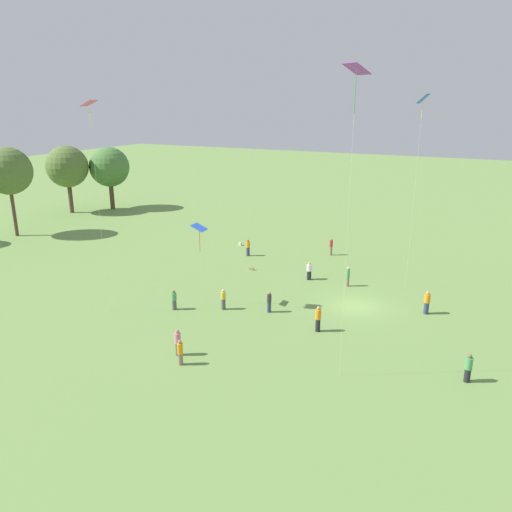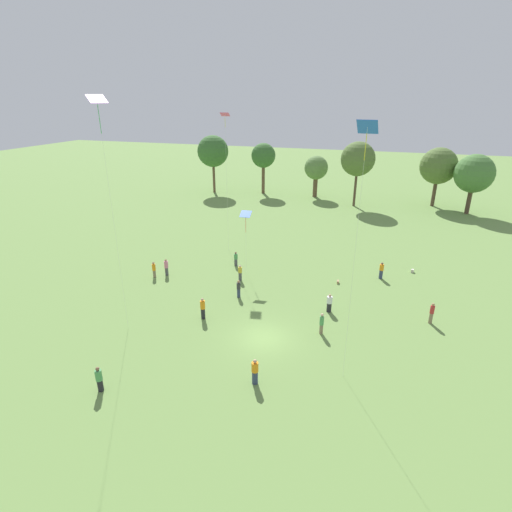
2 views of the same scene
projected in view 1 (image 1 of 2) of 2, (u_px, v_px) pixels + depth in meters
name	position (u px, v px, depth m)	size (l,w,h in m)	color
ground_plane	(356.00, 306.00, 39.88)	(240.00, 240.00, 0.00)	#6B8E47
tree_3	(8.00, 171.00, 58.54)	(5.57, 5.57, 10.65)	brown
tree_4	(67.00, 167.00, 71.52)	(5.93, 5.93, 9.72)	brown
tree_5	(109.00, 167.00, 74.27)	(5.87, 5.87, 9.29)	brown
person_0	(178.00, 342.00, 31.95)	(0.55, 0.55, 1.80)	#4C4C51
person_1	(223.00, 299.00, 39.06)	(0.43, 0.43, 1.69)	#4C4C51
person_2	(331.00, 247.00, 52.89)	(0.48, 0.48, 1.84)	#847056
person_3	(269.00, 302.00, 38.53)	(0.50, 0.50, 1.70)	#333D5B
person_4	(468.00, 368.00, 28.90)	(0.48, 0.48, 1.79)	#232328
person_5	(180.00, 352.00, 30.79)	(0.43, 0.43, 1.69)	#847056
person_6	(248.00, 248.00, 52.69)	(0.55, 0.55, 1.78)	#333D5B
person_7	(427.00, 303.00, 38.22)	(0.63, 0.63, 1.84)	#333D5B
person_8	(174.00, 300.00, 39.05)	(0.55, 0.55, 1.61)	#4C4C51
person_9	(318.00, 319.00, 35.27)	(0.44, 0.44, 1.91)	#232328
person_10	(348.00, 276.00, 43.97)	(0.44, 0.44, 1.79)	#847056
person_11	(309.00, 271.00, 45.63)	(0.67, 0.67, 1.68)	#232328
kite_0	(356.00, 83.00, 24.89)	(1.49, 1.52, 17.49)	purple
kite_1	(199.00, 230.00, 38.26)	(1.16, 1.09, 6.66)	blue
kite_2	(90.00, 114.00, 34.53)	(1.08, 1.02, 15.77)	#E54C99
kite_3	(422.00, 107.00, 39.64)	(1.15, 0.91, 16.26)	blue
picnic_bag_0	(251.00, 269.00, 48.42)	(0.26, 0.46, 0.28)	#A58459
picnic_bag_1	(240.00, 244.00, 56.74)	(0.32, 0.36, 0.33)	beige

